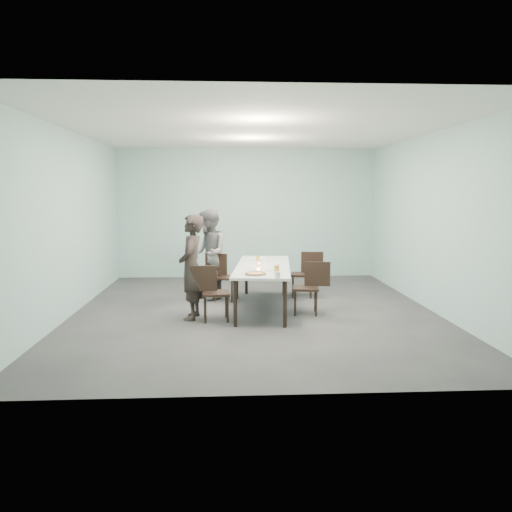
{
  "coord_description": "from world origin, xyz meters",
  "views": [
    {
      "loc": [
        -0.44,
        -8.21,
        2.0
      ],
      "look_at": [
        0.0,
        -0.44,
        1.0
      ],
      "focal_mm": 35.0,
      "sensor_mm": 36.0,
      "label": 1
    }
  ],
  "objects": [
    {
      "name": "pizza",
      "position": [
        -0.03,
        -0.77,
        0.77
      ],
      "size": [
        0.34,
        0.34,
        0.04
      ],
      "color": "white",
      "rests_on": "table"
    },
    {
      "name": "ground",
      "position": [
        0.0,
        0.0,
        0.0
      ],
      "size": [
        7.0,
        7.0,
        0.0
      ],
      "primitive_type": "plane",
      "color": "#333335",
      "rests_on": "ground"
    },
    {
      "name": "side_plate",
      "position": [
        0.17,
        -0.35,
        0.76
      ],
      "size": [
        0.18,
        0.18,
        0.01
      ],
      "primitive_type": "cylinder",
      "color": "white",
      "rests_on": "table"
    },
    {
      "name": "diner_near",
      "position": [
        -1.01,
        -0.42,
        0.83
      ],
      "size": [
        0.45,
        0.64,
        1.66
      ],
      "primitive_type": "imported",
      "rotation": [
        0.0,
        0.0,
        -1.67
      ],
      "color": "black",
      "rests_on": "ground"
    },
    {
      "name": "menu",
      "position": [
        0.13,
        1.19,
        0.75
      ],
      "size": [
        0.32,
        0.25,
        0.01
      ],
      "primitive_type": "cube",
      "rotation": [
        0.0,
        0.0,
        -0.1
      ],
      "color": "silver",
      "rests_on": "table"
    },
    {
      "name": "diner_far",
      "position": [
        -0.8,
        1.05,
        0.85
      ],
      "size": [
        0.73,
        0.89,
        1.69
      ],
      "primitive_type": "imported",
      "rotation": [
        0.0,
        0.0,
        -1.46
      ],
      "color": "slate",
      "rests_on": "ground"
    },
    {
      "name": "water_tumbler",
      "position": [
        0.28,
        -1.03,
        0.8
      ],
      "size": [
        0.08,
        0.08,
        0.09
      ],
      "primitive_type": "cylinder",
      "color": "silver",
      "rests_on": "table"
    },
    {
      "name": "chair_far_right",
      "position": [
        1.05,
        1.15,
        0.5
      ],
      "size": [
        0.64,
        0.47,
        0.87
      ],
      "rotation": [
        0.0,
        0.0,
        3.01
      ],
      "color": "black",
      "rests_on": "ground"
    },
    {
      "name": "room_shell",
      "position": [
        0.0,
        0.0,
        2.03
      ],
      "size": [
        6.02,
        7.02,
        3.01
      ],
      "color": "#9BC4C1",
      "rests_on": "ground"
    },
    {
      "name": "amber_tumbler",
      "position": [
        0.11,
        0.86,
        0.79
      ],
      "size": [
        0.07,
        0.07,
        0.08
      ],
      "primitive_type": "cylinder",
      "color": "gold",
      "rests_on": "table"
    },
    {
      "name": "chair_near_right",
      "position": [
        0.91,
        -0.22,
        0.5
      ],
      "size": [
        0.63,
        0.47,
        0.87
      ],
      "rotation": [
        0.0,
        0.0,
        3.01
      ],
      "color": "black",
      "rests_on": "ground"
    },
    {
      "name": "chair_far_left",
      "position": [
        -0.56,
        0.93,
        0.5
      ],
      "size": [
        0.65,
        0.53,
        0.87
      ],
      "rotation": [
        0.0,
        0.0,
        -0.32
      ],
      "color": "black",
      "rests_on": "ground"
    },
    {
      "name": "chair_near_left",
      "position": [
        -0.71,
        -0.55,
        0.5
      ],
      "size": [
        0.62,
        0.45,
        0.87
      ],
      "rotation": [
        0.0,
        0.0,
        0.07
      ],
      "color": "black",
      "rests_on": "ground"
    },
    {
      "name": "table",
      "position": [
        0.16,
        0.23,
        0.69
      ],
      "size": [
        1.17,
        2.68,
        0.75
      ],
      "rotation": [
        0.0,
        0.0,
        -0.1
      ],
      "color": "white",
      "rests_on": "ground"
    },
    {
      "name": "tealight",
      "position": [
        0.08,
        0.16,
        0.77
      ],
      "size": [
        0.06,
        0.06,
        0.05
      ],
      "color": "silver",
      "rests_on": "table"
    },
    {
      "name": "beer_glass",
      "position": [
        0.29,
        -0.78,
        0.82
      ],
      "size": [
        0.08,
        0.08,
        0.15
      ],
      "primitive_type": "cylinder",
      "color": "gold",
      "rests_on": "table"
    }
  ]
}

